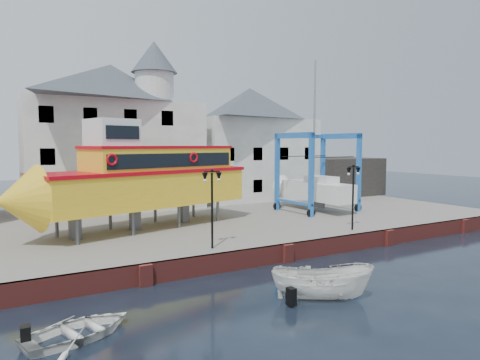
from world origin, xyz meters
TOP-DOWN VIEW (x-y plane):
  - ground at (0.00, 0.00)m, footprint 140.00×140.00m
  - hardstanding at (0.00, 11.00)m, footprint 44.00×22.00m
  - quay_wall at (-0.00, 0.10)m, footprint 44.00×0.47m
  - building_white_main at (-4.87, 18.39)m, footprint 14.00×8.30m
  - building_white_right at (9.00, 19.00)m, footprint 12.00×8.00m
  - shed_dark at (19.00, 17.00)m, footprint 8.00×7.00m
  - lamp_post_left at (-4.00, 1.20)m, footprint 1.12×0.32m
  - lamp_post_right at (6.00, 1.20)m, footprint 1.12×0.32m
  - tour_boat at (-6.10, 8.08)m, footprint 16.48×7.90m
  - travel_lift at (9.23, 9.32)m, footprint 5.94×8.24m
  - motorboat_a at (-2.09, -5.33)m, footprint 4.45×3.63m
  - motorboat_d at (-11.53, -4.08)m, footprint 4.23×3.52m

SIDE VIEW (x-z plane):
  - ground at x=0.00m, z-range 0.00..0.00m
  - motorboat_a at x=-2.09m, z-range -0.82..0.82m
  - motorboat_d at x=-11.53m, z-range -0.38..0.38m
  - hardstanding at x=0.00m, z-range 0.00..1.00m
  - quay_wall at x=0.00m, z-range 0.00..1.00m
  - shed_dark at x=19.00m, z-range 1.00..5.00m
  - travel_lift at x=9.23m, z-range -3.10..9.22m
  - lamp_post_left at x=-4.00m, z-range 2.07..6.27m
  - lamp_post_right at x=6.00m, z-range 2.07..6.27m
  - tour_boat at x=-6.10m, z-range 0.80..7.79m
  - building_white_right at x=9.00m, z-range 1.00..12.20m
  - building_white_main at x=-4.87m, z-range 0.34..14.34m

